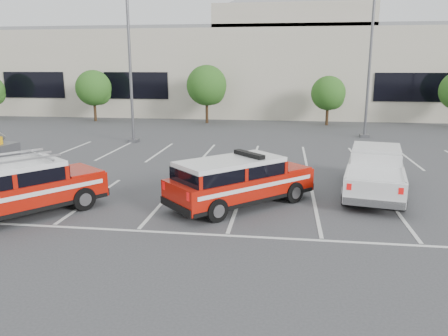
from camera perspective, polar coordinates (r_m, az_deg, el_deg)
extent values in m
plane|color=#3A3A3D|center=(15.43, 1.78, -4.88)|extent=(120.00, 120.00, 0.00)
cube|color=silver|center=(19.74, 3.18, -0.82)|extent=(23.00, 15.00, 0.01)
cube|color=beige|center=(46.61, 6.14, 12.21)|extent=(60.00, 15.00, 8.00)
cube|color=gray|center=(46.73, 6.27, 17.31)|extent=(60.00, 15.00, 0.30)
cube|color=beige|center=(45.28, 8.90, 18.44)|extent=(14.00, 12.00, 2.00)
cylinder|color=#3F2B19|center=(40.34, -16.48, 7.09)|extent=(0.24, 0.24, 1.67)
sphere|color=#124613|center=(40.19, -16.68, 9.99)|extent=(3.07, 3.07, 3.07)
sphere|color=#124613|center=(40.24, -15.99, 9.37)|extent=(2.05, 2.05, 2.05)
cylinder|color=#3F2B19|center=(37.36, -2.25, 7.30)|extent=(0.24, 0.24, 1.84)
sphere|color=#124613|center=(37.20, -2.28, 10.73)|extent=(3.37, 3.37, 3.37)
sphere|color=#124613|center=(37.35, -1.61, 9.97)|extent=(2.24, 2.24, 2.24)
cylinder|color=#3F2B19|center=(36.97, 13.31, 6.64)|extent=(0.24, 0.24, 1.51)
sphere|color=#124613|center=(36.81, 13.46, 9.49)|extent=(2.77, 2.77, 2.77)
sphere|color=#124613|center=(37.08, 14.02, 8.83)|extent=(1.85, 1.85, 1.85)
cube|color=#59595E|center=(28.63, -11.71, 3.54)|extent=(0.60, 0.60, 0.20)
cylinder|color=#59595E|center=(28.24, -12.19, 13.38)|extent=(0.18, 0.18, 10.00)
cube|color=#59595E|center=(31.42, 17.85, 4.02)|extent=(0.60, 0.60, 0.20)
cylinder|color=#59595E|center=(31.07, 18.50, 12.97)|extent=(0.18, 0.18, 10.00)
cube|color=#A21207|center=(15.27, 2.26, -2.22)|extent=(5.12, 5.03, 0.80)
cube|color=black|center=(14.84, 0.83, -0.24)|extent=(3.91, 3.85, 0.42)
cube|color=silver|center=(14.77, 0.83, 0.84)|extent=(3.83, 3.77, 0.15)
cube|color=black|center=(15.24, 3.30, 1.79)|extent=(1.17, 1.21, 0.14)
cube|color=silver|center=(17.61, 19.08, -0.78)|extent=(3.04, 6.00, 0.83)
cube|color=black|center=(17.99, 19.24, 1.55)|extent=(2.17, 2.34, 0.43)
cube|color=silver|center=(17.93, 19.31, 2.48)|extent=(2.13, 2.29, 0.16)
cube|color=#A21207|center=(15.69, -24.82, -2.94)|extent=(4.67, 5.25, 0.84)
cube|color=black|center=(15.39, -26.78, -0.98)|extent=(3.58, 3.88, 0.44)
cube|color=silver|center=(15.33, -26.89, 0.10)|extent=(3.50, 3.80, 0.16)
cube|color=#A5A5A8|center=(15.27, -27.00, 1.12)|extent=(3.41, 3.64, 0.06)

